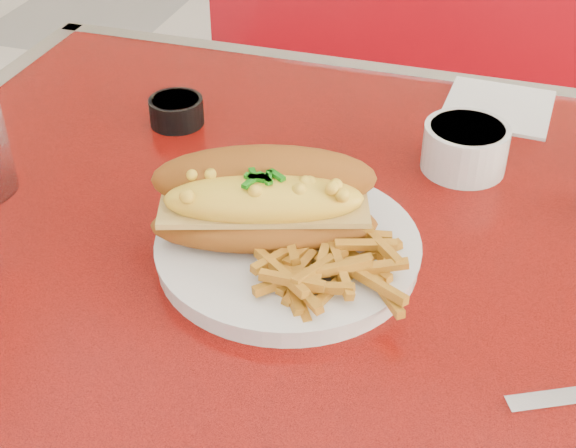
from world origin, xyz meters
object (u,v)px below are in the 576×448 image
(mac_hoagie, at_px, (264,201))
(fork, at_px, (299,213))
(diner_table, at_px, (380,353))
(booth_bench_far, at_px, (449,202))
(dinner_plate, at_px, (288,248))
(gravy_ramekin, at_px, (465,146))
(sauce_cup_left, at_px, (176,110))

(mac_hoagie, distance_m, fork, 0.07)
(diner_table, height_order, booth_bench_far, booth_bench_far)
(diner_table, relative_size, mac_hoagie, 5.03)
(diner_table, relative_size, dinner_plate, 3.80)
(dinner_plate, relative_size, gravy_ramekin, 2.82)
(sauce_cup_left, bearing_deg, fork, -38.32)
(sauce_cup_left, bearing_deg, diner_table, -27.73)
(mac_hoagie, bearing_deg, diner_table, 5.25)
(gravy_ramekin, bearing_deg, diner_table, -106.99)
(diner_table, height_order, fork, fork)
(mac_hoagie, height_order, gravy_ramekin, mac_hoagie)
(booth_bench_far, bearing_deg, diner_table, -90.00)
(diner_table, bearing_deg, dinner_plate, -149.92)
(dinner_plate, bearing_deg, fork, 93.72)
(mac_hoagie, relative_size, gravy_ramekin, 2.13)
(diner_table, xyz_separation_m, dinner_plate, (-0.09, -0.05, 0.17))
(mac_hoagie, xyz_separation_m, fork, (0.02, 0.05, -0.04))
(booth_bench_far, relative_size, dinner_plate, 3.71)
(sauce_cup_left, bearing_deg, booth_bench_far, 64.28)
(dinner_plate, relative_size, mac_hoagie, 1.32)
(diner_table, relative_size, gravy_ramekin, 10.72)
(dinner_plate, distance_m, gravy_ramekin, 0.26)
(gravy_ramekin, bearing_deg, sauce_cup_left, -179.73)
(dinner_plate, xyz_separation_m, mac_hoagie, (-0.03, 0.00, 0.05))
(booth_bench_far, relative_size, gravy_ramekin, 10.45)
(dinner_plate, height_order, sauce_cup_left, sauce_cup_left)
(mac_hoagie, bearing_deg, gravy_ramekin, 33.84)
(booth_bench_far, bearing_deg, mac_hoagie, -97.90)
(booth_bench_far, height_order, sauce_cup_left, booth_bench_far)
(booth_bench_far, relative_size, sauce_cup_left, 13.17)
(booth_bench_far, relative_size, fork, 8.30)
(diner_table, xyz_separation_m, sauce_cup_left, (-0.31, 0.16, 0.18))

